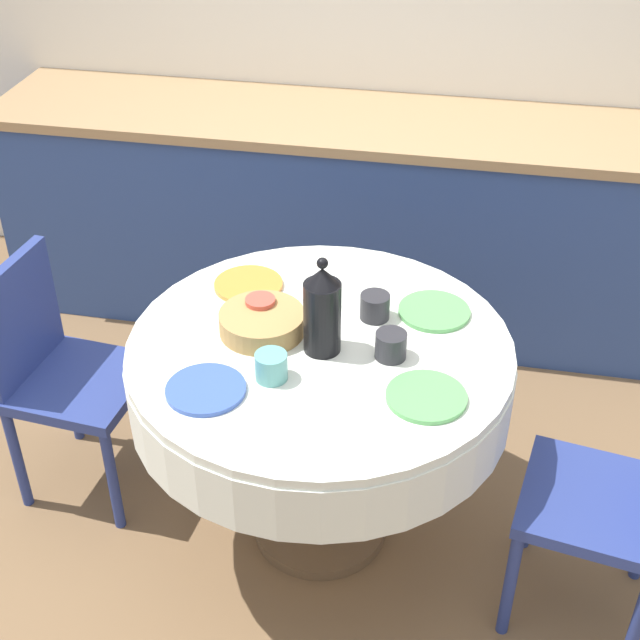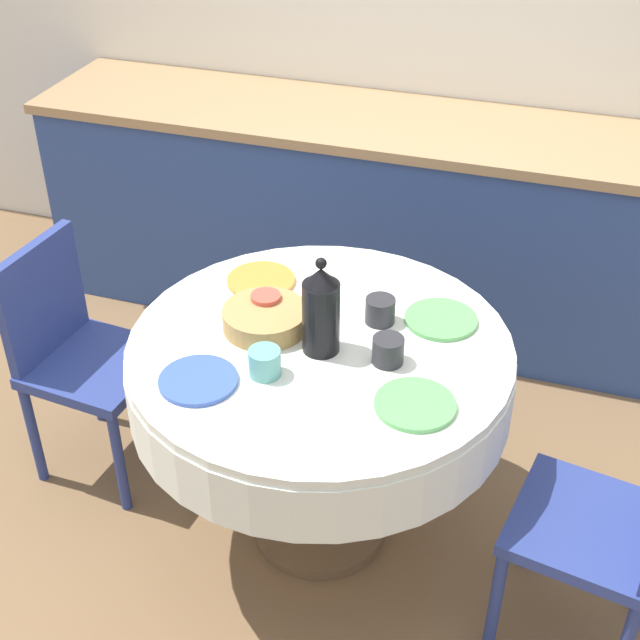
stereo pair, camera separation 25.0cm
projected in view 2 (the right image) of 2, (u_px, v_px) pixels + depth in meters
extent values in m
plane|color=brown|center=(320.00, 528.00, 2.99)|extent=(12.00, 12.00, 0.00)
cube|color=silver|center=(449.00, 2.00, 3.56)|extent=(7.00, 0.05, 2.60)
cube|color=#2D4784|center=(417.00, 230.00, 3.79)|extent=(3.20, 0.60, 0.88)
cube|color=#A37F56|center=(424.00, 128.00, 3.52)|extent=(3.24, 0.64, 0.04)
cylinder|color=brown|center=(320.00, 524.00, 2.98)|extent=(0.44, 0.44, 0.04)
cylinder|color=brown|center=(320.00, 463.00, 2.82)|extent=(0.11, 0.11, 0.52)
cylinder|color=silver|center=(320.00, 376.00, 2.62)|extent=(1.12, 1.12, 0.18)
cylinder|color=silver|center=(320.00, 347.00, 2.56)|extent=(1.11, 1.11, 0.03)
cube|color=navy|center=(588.00, 527.00, 2.43)|extent=(0.46, 0.46, 0.04)
cylinder|color=navy|center=(495.00, 603.00, 2.50)|extent=(0.04, 0.04, 0.42)
cylinder|color=navy|center=(532.00, 519.00, 2.75)|extent=(0.04, 0.04, 0.42)
cube|color=navy|center=(97.00, 365.00, 3.02)|extent=(0.44, 0.44, 0.04)
cube|color=navy|center=(42.00, 299.00, 2.95)|extent=(0.07, 0.38, 0.40)
cylinder|color=navy|center=(175.00, 400.00, 3.22)|extent=(0.04, 0.04, 0.42)
cylinder|color=navy|center=(120.00, 463.00, 2.96)|extent=(0.04, 0.04, 0.42)
cylinder|color=navy|center=(94.00, 376.00, 3.34)|extent=(0.04, 0.04, 0.42)
cylinder|color=navy|center=(34.00, 434.00, 3.07)|extent=(0.04, 0.04, 0.42)
cylinder|color=#3856AD|center=(198.00, 380.00, 2.40)|extent=(0.22, 0.22, 0.01)
cylinder|color=#5BA39E|center=(265.00, 363.00, 2.41)|extent=(0.09, 0.09, 0.08)
cylinder|color=#5BA85B|center=(415.00, 405.00, 2.32)|extent=(0.22, 0.22, 0.01)
cylinder|color=#28282D|center=(388.00, 350.00, 2.46)|extent=(0.09, 0.09, 0.08)
cylinder|color=orange|center=(261.00, 280.00, 2.81)|extent=(0.22, 0.22, 0.01)
cylinder|color=#CC4C3D|center=(266.00, 306.00, 2.64)|extent=(0.09, 0.09, 0.08)
cylinder|color=#5BA85B|center=(441.00, 319.00, 2.64)|extent=(0.22, 0.22, 0.01)
cylinder|color=#28282D|center=(380.00, 310.00, 2.62)|extent=(0.09, 0.09, 0.08)
cylinder|color=black|center=(321.00, 317.00, 2.47)|extent=(0.11, 0.11, 0.22)
cone|color=black|center=(321.00, 276.00, 2.39)|extent=(0.10, 0.10, 0.05)
sphere|color=black|center=(321.00, 263.00, 2.37)|extent=(0.03, 0.03, 0.03)
cylinder|color=#AD844C|center=(265.00, 318.00, 2.60)|extent=(0.25, 0.25, 0.06)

